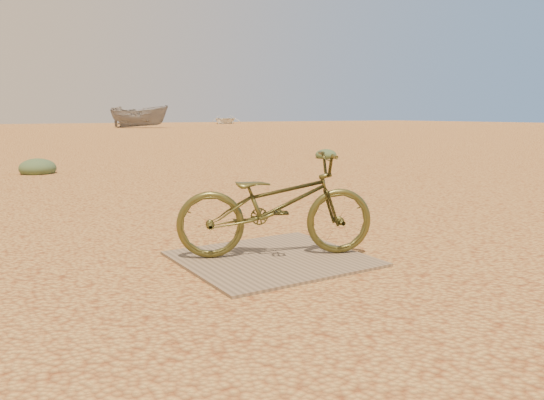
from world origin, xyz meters
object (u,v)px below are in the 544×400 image
plywood_board (272,259)px  boat_far_right (225,119)px  boat_mid_right (140,117)px  bicycle (276,205)px

plywood_board → boat_far_right: 54.86m
boat_mid_right → bicycle: bearing=-166.0°
bicycle → boat_mid_right: boat_mid_right is taller
plywood_board → boat_mid_right: 39.04m
boat_far_right → plywood_board: bearing=-83.3°
bicycle → boat_far_right: (24.28, 49.11, 0.05)m
plywood_board → bicycle: bicycle is taller
plywood_board → boat_mid_right: size_ratio=0.30×
plywood_board → boat_mid_right: bearing=73.5°
boat_mid_right → boat_far_right: size_ratio=0.98×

